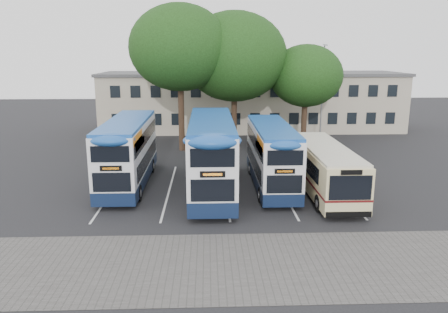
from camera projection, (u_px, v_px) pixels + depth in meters
ground at (302, 218)px, 22.56m from camera, size 120.00×120.00×0.00m
paving_strip at (279, 264)px, 17.63m from camera, size 40.00×6.00×0.01m
bay_lines at (226, 189)px, 27.28m from camera, size 14.12×11.00×0.01m
depot_building at (251, 100)px, 48.05m from camera, size 32.40×8.40×6.20m
lamp_post at (323, 88)px, 41.00m from camera, size 0.25×1.05×9.06m
tree_left at (180, 48)px, 36.11m from camera, size 8.44×8.44×12.29m
tree_mid at (234, 57)px, 38.16m from camera, size 9.20×9.20×11.86m
tree_right at (306, 76)px, 38.69m from camera, size 6.48×6.48×9.05m
bus_dd_left at (128, 150)px, 27.71m from camera, size 2.44×10.05×4.19m
bus_dd_mid at (211, 152)px, 26.31m from camera, size 2.61×10.78×4.49m
bus_dd_right at (272, 153)px, 27.42m from camera, size 2.29×9.45×3.94m
bus_single at (324, 166)px, 26.29m from camera, size 2.47×9.70×2.89m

